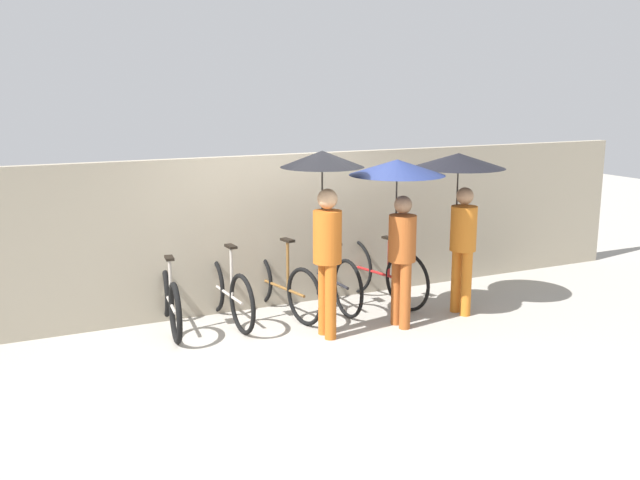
% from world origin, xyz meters
% --- Properties ---
extents(ground_plane, '(30.00, 30.00, 0.00)m').
position_xyz_m(ground_plane, '(0.00, 0.00, 0.00)').
color(ground_plane, '#9E998E').
extents(back_wall, '(11.40, 0.12, 1.94)m').
position_xyz_m(back_wall, '(0.00, 1.70, 0.97)').
color(back_wall, gray).
rests_on(back_wall, ground).
extents(parked_bicycle_0, '(0.44, 1.65, 1.10)m').
position_xyz_m(parked_bicycle_0, '(-1.37, 1.35, 0.36)').
color(parked_bicycle_0, black).
rests_on(parked_bicycle_0, ground).
extents(parked_bicycle_1, '(0.44, 1.66, 1.10)m').
position_xyz_m(parked_bicycle_1, '(-0.69, 1.31, 0.37)').
color(parked_bicycle_1, black).
rests_on(parked_bicycle_1, ground).
extents(parked_bicycle_2, '(0.50, 1.74, 1.01)m').
position_xyz_m(parked_bicycle_2, '(-0.00, 1.33, 0.37)').
color(parked_bicycle_2, black).
rests_on(parked_bicycle_2, ground).
extents(parked_bicycle_3, '(0.44, 1.76, 0.96)m').
position_xyz_m(parked_bicycle_3, '(0.69, 1.35, 0.38)').
color(parked_bicycle_3, black).
rests_on(parked_bicycle_3, ground).
extents(parked_bicycle_4, '(0.55, 1.76, 1.08)m').
position_xyz_m(parked_bicycle_4, '(1.37, 1.25, 0.40)').
color(parked_bicycle_4, black).
rests_on(parked_bicycle_4, ground).
extents(pedestrian_leading, '(0.93, 0.93, 2.09)m').
position_xyz_m(pedestrian_leading, '(0.17, 0.41, 1.60)').
color(pedestrian_leading, '#B25619').
rests_on(pedestrian_leading, ground).
extents(pedestrian_center, '(1.11, 1.11, 1.96)m').
position_xyz_m(pedestrian_center, '(1.09, 0.36, 1.59)').
color(pedestrian_center, '#9E4C1E').
rests_on(pedestrian_center, ground).
extents(pedestrian_trailing, '(1.13, 1.13, 1.99)m').
position_xyz_m(pedestrian_trailing, '(2.02, 0.45, 1.62)').
color(pedestrian_trailing, '#C66B1E').
rests_on(pedestrian_trailing, ground).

